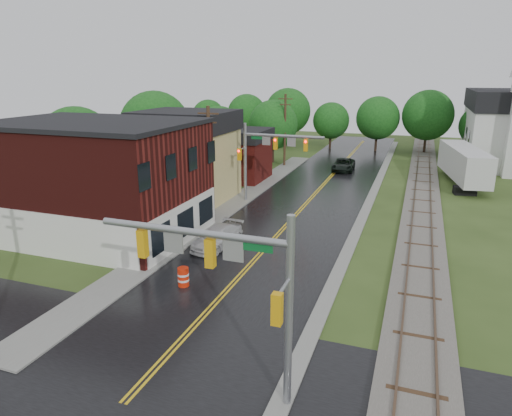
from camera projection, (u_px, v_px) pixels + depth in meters
The scene contains 21 objects.
ground at pixel (123, 404), 16.51m from camera, with size 160.00×160.00×0.00m, color #31451A.
main_road at pixel (311, 198), 43.57m from camera, with size 10.00×90.00×0.02m, color black.
cross_road at pixel (153, 372), 18.31m from camera, with size 60.00×9.00×0.02m, color black.
curb_right at pixel (375, 190), 46.33m from camera, with size 0.80×70.00×0.12m, color gray.
sidewalk_left at pixel (231, 206), 41.06m from camera, with size 2.40×50.00×0.12m, color gray.
brick_building at pixel (97, 179), 32.89m from camera, with size 14.30×10.30×8.30m.
yellow_house at pixel (188, 165), 42.60m from camera, with size 8.00×7.00×6.40m, color tan.
darkred_building at pixel (234, 160), 50.68m from camera, with size 7.00×6.00×4.40m, color #3F0F0C.
railroad at pixel (423, 193), 44.81m from camera, with size 3.20×80.00×0.30m.
traffic_signal_near at pixel (230, 270), 15.77m from camera, with size 7.34×0.30×7.20m.
traffic_signal_far at pixel (267, 149), 40.56m from camera, with size 7.34×0.43×7.20m.
utility_pole_b at pixel (209, 159), 37.20m from camera, with size 1.80×0.28×9.00m.
utility_pole_c at pixel (285, 129), 57.04m from camera, with size 1.80×0.28×9.00m.
tree_left_a at pixel (78, 146), 41.22m from camera, with size 6.80×6.80×8.67m.
tree_left_b at pixel (156, 128), 49.42m from camera, with size 7.60×7.60×9.69m.
tree_left_c at pixel (220, 132), 55.68m from camera, with size 6.00×6.00×7.65m.
tree_left_e at pixel (274, 126), 59.39m from camera, with size 6.40×6.40×8.16m.
suv_dark at pixel (344, 165), 55.41m from camera, with size 2.44×5.29×1.47m, color black.
pickup_white at pixel (217, 237), 31.21m from camera, with size 1.93×4.75×1.38m, color silver.
semi_trailer at pixel (464, 163), 48.28m from camera, with size 4.74×12.70×3.91m.
construction_barrel at pixel (183, 277), 25.48m from camera, with size 0.62×0.62×1.11m, color red.
Camera 1 is at (9.20, -11.34, 11.54)m, focal length 32.00 mm.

